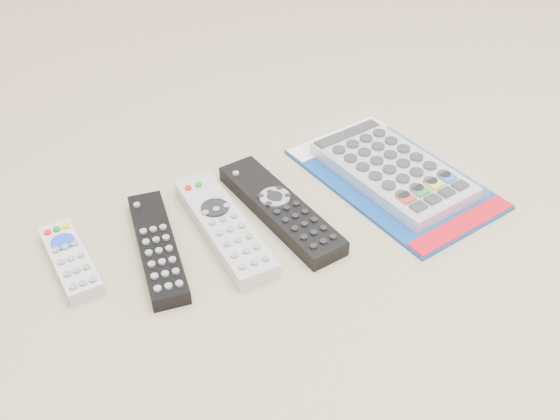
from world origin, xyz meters
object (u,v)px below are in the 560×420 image
remote_small_grey (70,260)px  remote_large_black (280,209)px  remote_slim_black (157,247)px  remote_silver_dvd (224,226)px  jumbo_remote_packaged (392,168)px

remote_small_grey → remote_large_black: size_ratio=0.59×
remote_slim_black → remote_large_black: size_ratio=0.88×
remote_silver_dvd → remote_large_black: bearing=-1.8°
remote_slim_black → remote_large_black: (0.17, -0.01, 0.00)m
remote_small_grey → remote_large_black: bearing=-10.3°
remote_small_grey → remote_slim_black: size_ratio=0.67×
remote_small_grey → jumbo_remote_packaged: size_ratio=0.45×
remote_slim_black → jumbo_remote_packaged: 0.35m
remote_small_grey → jumbo_remote_packaged: (0.45, -0.05, 0.01)m
remote_slim_black → jumbo_remote_packaged: size_ratio=0.67×
remote_small_grey → remote_slim_black: bearing=-18.5°
remote_silver_dvd → jumbo_remote_packaged: jumbo_remote_packaged is taller
remote_small_grey → remote_large_black: (0.27, -0.05, 0.00)m
remote_silver_dvd → remote_large_black: (0.08, -0.01, 0.00)m
remote_large_black → remote_small_grey: bearing=166.3°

